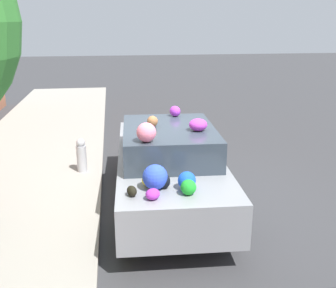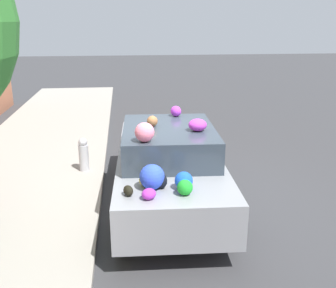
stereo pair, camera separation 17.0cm
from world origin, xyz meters
TOP-DOWN VIEW (x-y plane):
  - ground_plane at (0.00, 0.00)m, footprint 60.00×60.00m
  - sidewalk_curb at (0.00, 2.70)m, footprint 24.00×3.20m
  - fire_hydrant at (1.49, 1.50)m, footprint 0.20×0.20m
  - art_car at (-0.05, -0.07)m, footprint 4.28×1.87m

SIDE VIEW (x-z plane):
  - ground_plane at x=0.00m, z-range 0.00..0.00m
  - sidewalk_curb at x=0.00m, z-range 0.00..0.10m
  - fire_hydrant at x=1.49m, z-range 0.10..0.80m
  - art_car at x=-0.05m, z-range -0.10..1.61m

